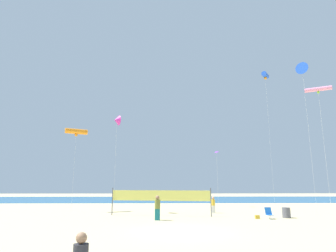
% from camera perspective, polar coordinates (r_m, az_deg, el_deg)
% --- Properties ---
extents(ground_plane, '(120.00, 120.00, 0.00)m').
position_cam_1_polar(ground_plane, '(17.88, 2.83, -20.57)').
color(ground_plane, '#D1BC89').
extents(ocean_band, '(120.00, 20.00, 0.01)m').
position_cam_1_polar(ocean_band, '(51.06, 0.31, -14.64)').
color(ocean_band, '#28608C').
rests_on(ocean_band, ground).
extents(beachgoer_mustard_shirt, '(0.35, 0.35, 1.52)m').
position_cam_1_polar(beachgoer_mustard_shirt, '(28.45, 9.16, -15.39)').
color(beachgoer_mustard_shirt, white).
rests_on(beachgoer_mustard_shirt, ground).
extents(beachgoer_olive_shirt, '(0.43, 0.43, 1.87)m').
position_cam_1_polar(beachgoer_olive_shirt, '(22.78, -2.16, -16.08)').
color(beachgoer_olive_shirt, '#19727A').
rests_on(beachgoer_olive_shirt, ground).
extents(folding_beach_chair, '(0.52, 0.65, 0.89)m').
position_cam_1_polar(folding_beach_chair, '(25.03, 19.79, -16.24)').
color(folding_beach_chair, '#1959B2').
rests_on(folding_beach_chair, ground).
extents(trash_barrel, '(0.66, 0.66, 0.83)m').
position_cam_1_polar(trash_barrel, '(26.20, 22.87, -15.90)').
color(trash_barrel, '#595960').
rests_on(trash_barrel, ground).
extents(volleyball_net, '(8.82, 1.60, 2.40)m').
position_cam_1_polar(volleyball_net, '(25.70, -1.57, -14.11)').
color(volleyball_net, '#4C4C51').
rests_on(volleyball_net, ground).
extents(beach_handbag, '(0.36, 0.18, 0.29)m').
position_cam_1_polar(beach_handbag, '(24.79, 17.67, -17.18)').
color(beach_handbag, gold).
rests_on(beach_handbag, ground).
extents(kite_magenta_delta, '(0.96, 1.16, 9.71)m').
position_cam_1_polar(kite_magenta_delta, '(29.47, -10.35, 1.15)').
color(kite_magenta_delta, silver).
rests_on(kite_magenta_delta, ground).
extents(kite_violet_diamond, '(0.68, 0.68, 6.82)m').
position_cam_1_polar(kite_violet_diamond, '(35.87, 9.79, -5.34)').
color(kite_violet_diamond, silver).
rests_on(kite_violet_diamond, ground).
extents(kite_orange_tube, '(2.28, 1.52, 8.49)m').
position_cam_1_polar(kite_orange_tube, '(31.53, -18.10, -1.10)').
color(kite_orange_tube, silver).
rests_on(kite_orange_tube, ground).
extents(kite_pink_tube, '(2.08, 1.29, 11.10)m').
position_cam_1_polar(kite_pink_tube, '(28.15, 28.15, 6.54)').
color(kite_pink_tube, silver).
rests_on(kite_pink_tube, ground).
extents(kite_blue_tube, '(1.37, 1.56, 17.75)m').
position_cam_1_polar(kite_blue_tube, '(41.54, 19.13, 9.65)').
color(kite_blue_tube, silver).
rests_on(kite_blue_tube, ground).
extents(kite_blue_delta, '(1.14, 1.12, 15.02)m').
position_cam_1_polar(kite_blue_delta, '(32.59, 25.61, 10.42)').
color(kite_blue_delta, silver).
rests_on(kite_blue_delta, ground).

